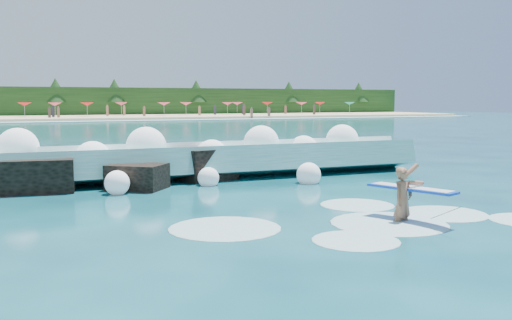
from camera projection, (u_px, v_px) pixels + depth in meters
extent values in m
plane|color=#083541|center=(232.00, 221.00, 13.40)|extent=(200.00, 200.00, 0.00)
cube|color=tan|center=(42.00, 118.00, 84.45)|extent=(140.00, 20.00, 0.40)
cube|color=silver|center=(46.00, 122.00, 74.44)|extent=(140.00, 5.00, 0.08)
cube|color=black|center=(38.00, 102.00, 93.32)|extent=(140.00, 4.00, 5.00)
cube|color=teal|center=(180.00, 166.00, 20.56)|extent=(18.90, 2.88, 1.58)
cube|color=white|center=(174.00, 151.00, 21.24)|extent=(18.90, 1.33, 0.74)
cube|color=black|center=(36.00, 178.00, 17.79)|extent=(2.45, 1.95, 1.23)
cube|color=black|center=(137.00, 179.00, 18.27)|extent=(2.16, 2.10, 0.95)
cube|color=black|center=(205.00, 167.00, 20.43)|extent=(2.24, 1.99, 1.32)
imported|color=#8D5C41|center=(403.00, 201.00, 13.14)|extent=(0.66, 0.52, 1.58)
cube|color=#0B39C4|center=(412.00, 189.00, 13.26)|extent=(1.19, 2.20, 0.05)
cube|color=white|center=(412.00, 188.00, 13.26)|extent=(1.04, 2.00, 0.05)
cylinder|color=black|center=(445.00, 213.00, 12.12)|extent=(0.01, 0.91, 0.43)
sphere|color=white|center=(18.00, 148.00, 18.84)|extent=(1.37, 1.37, 1.37)
sphere|color=white|center=(93.00, 160.00, 19.34)|extent=(1.26, 1.26, 1.26)
sphere|color=white|center=(146.00, 147.00, 20.32)|extent=(1.44, 1.44, 1.44)
sphere|color=white|center=(212.00, 155.00, 21.07)|extent=(1.16, 1.16, 1.16)
sphere|color=white|center=(261.00, 143.00, 21.80)|extent=(1.36, 1.36, 1.36)
sphere|color=white|center=(304.00, 150.00, 22.81)|extent=(1.19, 1.19, 1.19)
sphere|color=white|center=(342.00, 141.00, 23.41)|extent=(1.35, 1.35, 1.35)
sphere|color=white|center=(117.00, 183.00, 17.28)|extent=(0.77, 0.77, 0.77)
sphere|color=white|center=(208.00, 178.00, 19.08)|extent=(0.72, 0.72, 0.72)
sphere|color=white|center=(309.00, 175.00, 19.58)|extent=(0.85, 0.85, 0.85)
ellipsoid|color=silver|center=(389.00, 224.00, 13.17)|extent=(2.74, 2.74, 0.14)
ellipsoid|color=silver|center=(356.00, 241.00, 11.57)|extent=(1.82, 1.82, 0.09)
ellipsoid|color=silver|center=(444.00, 214.00, 14.32)|extent=(2.19, 2.19, 0.11)
ellipsoid|color=silver|center=(225.00, 228.00, 12.69)|extent=(2.55, 2.55, 0.13)
ellipsoid|color=silver|center=(357.00, 205.00, 15.50)|extent=(2.03, 2.03, 0.10)
cone|color=red|center=(24.00, 104.00, 84.75)|extent=(2.00, 2.00, 0.50)
cone|color=#E74462|center=(55.00, 104.00, 84.91)|extent=(2.00, 2.00, 0.50)
cone|color=red|center=(87.00, 104.00, 86.71)|extent=(2.00, 2.00, 0.50)
cone|color=#E74462|center=(121.00, 104.00, 92.72)|extent=(2.00, 2.00, 0.50)
cone|color=#E74462|center=(164.00, 104.00, 91.23)|extent=(2.00, 2.00, 0.50)
cone|color=#E74462|center=(186.00, 104.00, 95.18)|extent=(2.00, 2.00, 0.50)
cone|color=#E74462|center=(227.00, 104.00, 98.11)|extent=(2.00, 2.00, 0.50)
cone|color=#E74462|center=(237.00, 104.00, 100.82)|extent=(2.00, 2.00, 0.50)
cone|color=red|center=(267.00, 103.00, 102.64)|extent=(2.00, 2.00, 0.50)
cone|color=#E74462|center=(301.00, 104.00, 101.55)|extent=(2.00, 2.00, 0.50)
cone|color=red|center=(320.00, 103.00, 105.76)|extent=(2.00, 2.00, 0.50)
cone|color=#168A78|center=(350.00, 103.00, 105.79)|extent=(2.00, 2.00, 0.50)
cube|color=#8C664C|center=(288.00, 110.00, 104.67)|extent=(0.35, 0.22, 1.37)
cube|color=brown|center=(199.00, 110.00, 92.34)|extent=(0.35, 0.22, 1.57)
cube|color=#8C664C|center=(193.00, 111.00, 92.10)|extent=(0.35, 0.22, 1.40)
cube|color=#262633|center=(11.00, 112.00, 80.06)|extent=(0.35, 0.22, 1.44)
cube|color=#3F332D|center=(250.00, 110.00, 101.00)|extent=(0.35, 0.22, 1.59)
cube|color=#8C664C|center=(269.00, 110.00, 100.53)|extent=(0.35, 0.22, 1.41)
cube|color=#262633|center=(144.00, 111.00, 87.45)|extent=(0.35, 0.22, 1.55)
cube|color=#8C664C|center=(205.00, 110.00, 97.49)|extent=(0.35, 0.22, 1.51)
cube|color=#262633|center=(216.00, 111.00, 94.35)|extent=(0.35, 0.22, 1.47)
cube|color=brown|center=(237.00, 113.00, 86.40)|extent=(0.35, 0.22, 1.61)
cube|color=#8C664C|center=(63.00, 112.00, 82.89)|extent=(0.35, 0.22, 1.53)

